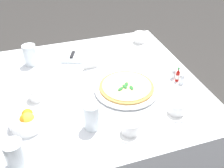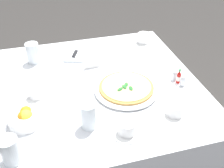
{
  "view_description": "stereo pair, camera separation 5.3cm",
  "coord_description": "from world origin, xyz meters",
  "px_view_note": "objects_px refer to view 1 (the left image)",
  "views": [
    {
      "loc": [
        -1.1,
        0.28,
        1.55
      ],
      "look_at": [
        -0.05,
        -0.06,
        0.74
      ],
      "focal_mm": 43.14,
      "sensor_mm": 36.0,
      "label": 1
    },
    {
      "loc": [
        -1.12,
        0.23,
        1.55
      ],
      "look_at": [
        -0.05,
        -0.06,
        0.74
      ],
      "focal_mm": 43.14,
      "sensor_mm": 36.0,
      "label": 2
    }
  ],
  "objects_px": {
    "pizza": "(127,86)",
    "water_glass_center_back": "(15,155)",
    "dinner_knife": "(74,51)",
    "hot_sauce_bottle": "(178,75)",
    "coffee_cup_near_left": "(37,94)",
    "water_glass_far_right": "(92,118)",
    "coffee_cup_right_edge": "(140,38)",
    "coffee_cup_near_right": "(177,108)",
    "water_glass_back_corner": "(30,56)",
    "napkin_folded": "(74,53)",
    "menu_card": "(90,64)",
    "pizza_plate": "(126,89)",
    "citrus_bowl": "(27,121)",
    "salt_shaker": "(173,74)",
    "coffee_cup_left_edge": "(131,128)",
    "pepper_shaker": "(182,79)"
  },
  "relations": [
    {
      "from": "coffee_cup_near_right",
      "to": "water_glass_center_back",
      "type": "height_order",
      "value": "water_glass_center_back"
    },
    {
      "from": "menu_card",
      "to": "pizza_plate",
      "type": "bearing_deg",
      "value": -69.03
    },
    {
      "from": "coffee_cup_near_left",
      "to": "water_glass_far_right",
      "type": "distance_m",
      "value": 0.33
    },
    {
      "from": "dinner_knife",
      "to": "pepper_shaker",
      "type": "relative_size",
      "value": 3.32
    },
    {
      "from": "water_glass_center_back",
      "to": "citrus_bowl",
      "type": "xyz_separation_m",
      "value": [
        0.2,
        -0.05,
        -0.02
      ]
    },
    {
      "from": "dinner_knife",
      "to": "hot_sauce_bottle",
      "type": "relative_size",
      "value": 2.25
    },
    {
      "from": "menu_card",
      "to": "hot_sauce_bottle",
      "type": "bearing_deg",
      "value": -37.64
    },
    {
      "from": "salt_shaker",
      "to": "pizza",
      "type": "bearing_deg",
      "value": 94.83
    },
    {
      "from": "water_glass_center_back",
      "to": "salt_shaker",
      "type": "height_order",
      "value": "water_glass_center_back"
    },
    {
      "from": "coffee_cup_right_edge",
      "to": "water_glass_far_right",
      "type": "xyz_separation_m",
      "value": [
        -0.66,
        0.5,
        0.02
      ]
    },
    {
      "from": "napkin_folded",
      "to": "pepper_shaker",
      "type": "height_order",
      "value": "pepper_shaker"
    },
    {
      "from": "salt_shaker",
      "to": "coffee_cup_left_edge",
      "type": "bearing_deg",
      "value": 129.7
    },
    {
      "from": "water_glass_center_back",
      "to": "napkin_folded",
      "type": "xyz_separation_m",
      "value": [
        0.74,
        -0.37,
        -0.04
      ]
    },
    {
      "from": "coffee_cup_near_right",
      "to": "water_glass_center_back",
      "type": "relative_size",
      "value": 1.13
    },
    {
      "from": "coffee_cup_near_right",
      "to": "coffee_cup_near_left",
      "type": "relative_size",
      "value": 1.0
    },
    {
      "from": "napkin_folded",
      "to": "menu_card",
      "type": "bearing_deg",
      "value": -145.66
    },
    {
      "from": "pizza_plate",
      "to": "menu_card",
      "type": "distance_m",
      "value": 0.29
    },
    {
      "from": "coffee_cup_left_edge",
      "to": "water_glass_far_right",
      "type": "xyz_separation_m",
      "value": [
        0.08,
        0.14,
        0.03
      ]
    },
    {
      "from": "coffee_cup_near_left",
      "to": "coffee_cup_left_edge",
      "type": "bearing_deg",
      "value": -134.71
    },
    {
      "from": "coffee_cup_near_right",
      "to": "pepper_shaker",
      "type": "bearing_deg",
      "value": -35.53
    },
    {
      "from": "salt_shaker",
      "to": "menu_card",
      "type": "distance_m",
      "value": 0.46
    },
    {
      "from": "pizza_plate",
      "to": "coffee_cup_near_right",
      "type": "distance_m",
      "value": 0.28
    },
    {
      "from": "pizza_plate",
      "to": "water_glass_center_back",
      "type": "distance_m",
      "value": 0.62
    },
    {
      "from": "pizza_plate",
      "to": "coffee_cup_near_right",
      "type": "relative_size",
      "value": 2.49
    },
    {
      "from": "napkin_folded",
      "to": "hot_sauce_bottle",
      "type": "distance_m",
      "value": 0.64
    },
    {
      "from": "coffee_cup_right_edge",
      "to": "pepper_shaker",
      "type": "xyz_separation_m",
      "value": [
        -0.5,
        -0.03,
        -0.01
      ]
    },
    {
      "from": "coffee_cup_right_edge",
      "to": "water_glass_far_right",
      "type": "height_order",
      "value": "water_glass_far_right"
    },
    {
      "from": "coffee_cup_left_edge",
      "to": "pizza",
      "type": "bearing_deg",
      "value": -17.33
    },
    {
      "from": "hot_sauce_bottle",
      "to": "water_glass_back_corner",
      "type": "bearing_deg",
      "value": 60.07
    },
    {
      "from": "coffee_cup_right_edge",
      "to": "citrus_bowl",
      "type": "bearing_deg",
      "value": 126.64
    },
    {
      "from": "menu_card",
      "to": "coffee_cup_right_edge",
      "type": "bearing_deg",
      "value": 22.67
    },
    {
      "from": "coffee_cup_right_edge",
      "to": "hot_sauce_bottle",
      "type": "bearing_deg",
      "value": -177.78
    },
    {
      "from": "water_glass_center_back",
      "to": "hot_sauce_bottle",
      "type": "bearing_deg",
      "value": -70.5
    },
    {
      "from": "coffee_cup_near_right",
      "to": "menu_card",
      "type": "bearing_deg",
      "value": 30.07
    },
    {
      "from": "pizza",
      "to": "water_glass_center_back",
      "type": "distance_m",
      "value": 0.62
    },
    {
      "from": "napkin_folded",
      "to": "dinner_knife",
      "type": "distance_m",
      "value": 0.01
    },
    {
      "from": "pizza_plate",
      "to": "pepper_shaker",
      "type": "relative_size",
      "value": 5.76
    },
    {
      "from": "coffee_cup_left_edge",
      "to": "citrus_bowl",
      "type": "bearing_deg",
      "value": 66.49
    },
    {
      "from": "hot_sauce_bottle",
      "to": "salt_shaker",
      "type": "xyz_separation_m",
      "value": [
        0.03,
        0.01,
        -0.01
      ]
    },
    {
      "from": "water_glass_far_right",
      "to": "salt_shaker",
      "type": "bearing_deg",
      "value": -66.65
    },
    {
      "from": "pizza",
      "to": "water_glass_center_back",
      "type": "height_order",
      "value": "water_glass_center_back"
    },
    {
      "from": "napkin_folded",
      "to": "water_glass_back_corner",
      "type": "bearing_deg",
      "value": 116.12
    },
    {
      "from": "coffee_cup_left_edge",
      "to": "menu_card",
      "type": "xyz_separation_m",
      "value": [
        0.53,
        0.04,
        0.0
      ]
    },
    {
      "from": "coffee_cup_left_edge",
      "to": "pepper_shaker",
      "type": "height_order",
      "value": "coffee_cup_left_edge"
    },
    {
      "from": "water_glass_back_corner",
      "to": "napkin_folded",
      "type": "distance_m",
      "value": 0.26
    },
    {
      "from": "coffee_cup_near_right",
      "to": "coffee_cup_right_edge",
      "type": "height_order",
      "value": "coffee_cup_right_edge"
    },
    {
      "from": "salt_shaker",
      "to": "menu_card",
      "type": "height_order",
      "value": "menu_card"
    },
    {
      "from": "napkin_folded",
      "to": "citrus_bowl",
      "type": "bearing_deg",
      "value": 168.78
    },
    {
      "from": "hot_sauce_bottle",
      "to": "dinner_knife",
      "type": "bearing_deg",
      "value": 45.69
    },
    {
      "from": "water_glass_back_corner",
      "to": "water_glass_center_back",
      "type": "relative_size",
      "value": 1.05
    }
  ]
}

